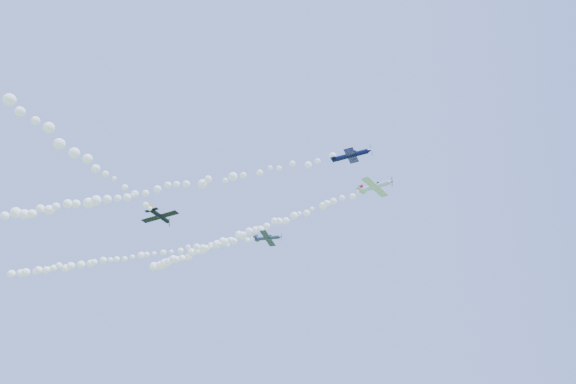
% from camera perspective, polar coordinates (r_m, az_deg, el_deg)
% --- Properties ---
extents(plane_white, '(7.47, 7.93, 2.73)m').
position_cam_1_polar(plane_white, '(94.34, 10.29, 0.64)').
color(plane_white, white).
extents(smoke_trail_white, '(61.34, 28.68, 3.18)m').
position_cam_1_polar(smoke_trail_white, '(113.15, -5.59, -5.13)').
color(smoke_trail_white, white).
extents(plane_navy, '(7.76, 7.79, 2.62)m').
position_cam_1_polar(plane_navy, '(85.75, 7.50, 4.35)').
color(plane_navy, '#0D0D3A').
extents(smoke_trail_navy, '(75.66, 6.24, 2.97)m').
position_cam_1_polar(smoke_trail_navy, '(99.03, -15.88, 0.21)').
color(smoke_trail_navy, white).
extents(plane_grey, '(6.36, 6.65, 2.16)m').
position_cam_1_polar(plane_grey, '(100.74, -2.42, -5.46)').
color(plane_grey, '#383C51').
extents(smoke_trail_grey, '(64.98, 5.14, 2.95)m').
position_cam_1_polar(smoke_trail_grey, '(116.11, -18.78, -7.42)').
color(smoke_trail_grey, white).
extents(plane_black, '(6.44, 6.19, 1.65)m').
position_cam_1_polar(plane_black, '(83.21, -14.93, -2.78)').
color(plane_black, black).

